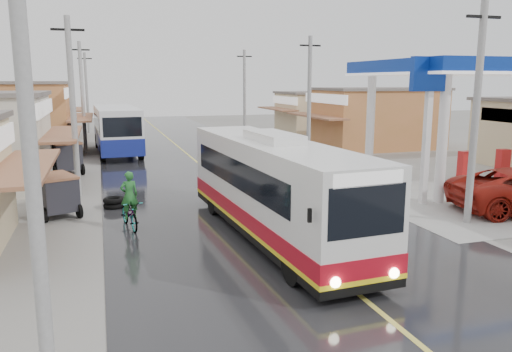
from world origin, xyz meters
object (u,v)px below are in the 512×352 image
object	(u,v)px
tricycle_far	(65,155)
tricycle_near	(55,193)
coach_bus	(272,188)
second_bus	(117,129)
cyclist	(130,210)
tyre_stack	(114,203)

from	to	relation	value
tricycle_far	tricycle_near	bearing A→B (deg)	-106.59
coach_bus	second_bus	xyz separation A→B (m)	(-4.26, 21.92, 0.10)
second_bus	cyclist	world-z (taller)	second_bus
coach_bus	tricycle_far	bearing A→B (deg)	113.52
cyclist	tricycle_near	xyz separation A→B (m)	(-2.67, 2.56, 0.24)
coach_bus	tricycle_near	size ratio (longest dim) A/B	4.92
tricycle_near	tyre_stack	bearing A→B (deg)	-5.59
cyclist	tyre_stack	size ratio (longest dim) A/B	2.39
second_bus	tricycle_far	bearing A→B (deg)	-115.77
coach_bus	tricycle_far	world-z (taller)	coach_bus
second_bus	tricycle_near	bearing A→B (deg)	-102.31
coach_bus	tricycle_far	xyz separation A→B (m)	(-7.41, 14.63, -0.65)
second_bus	cyclist	xyz separation A→B (m)	(-0.27, -19.45, -1.11)
second_bus	tyre_stack	xyz separation A→B (m)	(-0.74, -16.26, -1.58)
tricycle_near	second_bus	bearing A→B (deg)	58.43
tricycle_near	tricycle_far	distance (m)	9.60
tyre_stack	coach_bus	bearing A→B (deg)	-48.51
second_bus	cyclist	size ratio (longest dim) A/B	4.84
coach_bus	tyre_stack	xyz separation A→B (m)	(-5.01, 5.66, -1.49)
coach_bus	tyre_stack	distance (m)	7.71
coach_bus	tricycle_far	size ratio (longest dim) A/B	4.44
tricycle_near	tyre_stack	distance (m)	2.39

